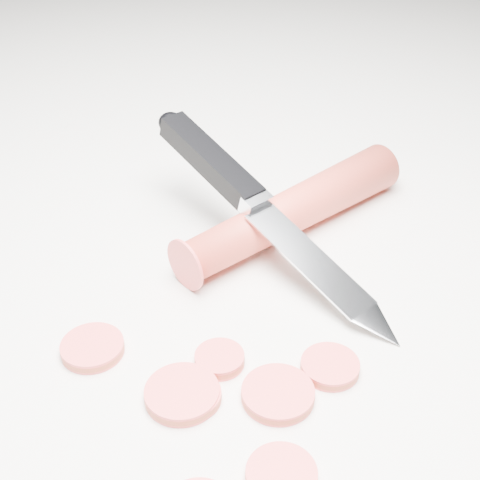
% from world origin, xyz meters
% --- Properties ---
extents(ground, '(2.40, 2.40, 0.00)m').
position_xyz_m(ground, '(0.00, 0.00, 0.00)').
color(ground, white).
rests_on(ground, ground).
extents(carrot, '(0.11, 0.19, 0.03)m').
position_xyz_m(carrot, '(-0.02, 0.11, 0.02)').
color(carrot, red).
rests_on(carrot, ground).
extents(carrot_slice_0, '(0.04, 0.04, 0.01)m').
position_xyz_m(carrot_slice_0, '(-0.09, -0.05, 0.00)').
color(carrot_slice_0, '#F24141').
rests_on(carrot_slice_0, ground).
extents(carrot_slice_2, '(0.03, 0.03, 0.01)m').
position_xyz_m(carrot_slice_2, '(0.04, -0.01, 0.00)').
color(carrot_slice_2, '#F24141').
rests_on(carrot_slice_2, ground).
extents(carrot_slice_3, '(0.03, 0.03, 0.01)m').
position_xyz_m(carrot_slice_3, '(-0.02, -0.03, 0.00)').
color(carrot_slice_3, '#F24141').
rests_on(carrot_slice_3, ground).
extents(carrot_slice_4, '(0.03, 0.03, 0.01)m').
position_xyz_m(carrot_slice_4, '(0.04, -0.09, 0.00)').
color(carrot_slice_4, '#F24141').
rests_on(carrot_slice_4, ground).
extents(carrot_slice_5, '(0.04, 0.04, 0.01)m').
position_xyz_m(carrot_slice_5, '(-0.02, -0.06, 0.00)').
color(carrot_slice_5, '#F24141').
rests_on(carrot_slice_5, ground).
extents(carrot_slice_6, '(0.03, 0.03, 0.01)m').
position_xyz_m(carrot_slice_6, '(-0.02, -0.06, 0.00)').
color(carrot_slice_6, '#F24141').
rests_on(carrot_slice_6, ground).
extents(carrot_slice_8, '(0.04, 0.04, 0.01)m').
position_xyz_m(carrot_slice_8, '(0.02, -0.04, 0.00)').
color(carrot_slice_8, '#F24141').
rests_on(carrot_slice_8, ground).
extents(kitchen_knife, '(0.23, 0.12, 0.07)m').
position_xyz_m(kitchen_knife, '(-0.03, 0.07, 0.04)').
color(kitchen_knife, silver).
rests_on(kitchen_knife, ground).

